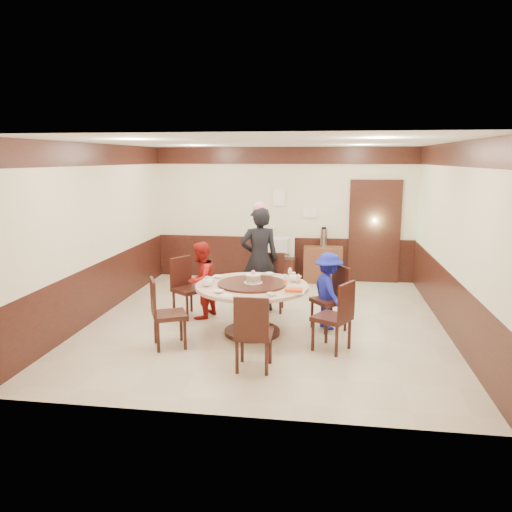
# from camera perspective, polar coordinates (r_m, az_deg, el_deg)

# --- Properties ---
(room) EXTENTS (6.00, 6.04, 2.84)m
(room) POSITION_cam_1_polar(r_m,az_deg,el_deg) (7.77, 1.27, 0.07)
(room) COLOR beige
(room) RESTS_ON ground
(banquet_table) EXTENTS (1.65, 1.65, 0.78)m
(banquet_table) POSITION_cam_1_polar(r_m,az_deg,el_deg) (7.36, -0.45, -4.93)
(banquet_table) COLOR black
(banquet_table) RESTS_ON ground
(chair_0) EXTENTS (0.62, 0.61, 0.97)m
(chair_0) POSITION_cam_1_polar(r_m,az_deg,el_deg) (7.70, 8.46, -6.10)
(chair_0) COLOR black
(chair_0) RESTS_ON ground
(chair_1) EXTENTS (0.44, 0.45, 0.97)m
(chair_1) POSITION_cam_1_polar(r_m,az_deg,el_deg) (8.55, 1.73, -4.23)
(chair_1) COLOR black
(chair_1) RESTS_ON ground
(chair_2) EXTENTS (0.62, 0.62, 0.97)m
(chair_2) POSITION_cam_1_polar(r_m,az_deg,el_deg) (8.30, -7.74, -4.79)
(chair_2) COLOR black
(chair_2) RESTS_ON ground
(chair_3) EXTENTS (0.59, 0.58, 0.97)m
(chair_3) POSITION_cam_1_polar(r_m,az_deg,el_deg) (7.04, -10.02, -7.81)
(chair_3) COLOR black
(chair_3) RESTS_ON ground
(chair_4) EXTENTS (0.44, 0.45, 0.97)m
(chair_4) POSITION_cam_1_polar(r_m,az_deg,el_deg) (6.21, -0.27, -10.22)
(chair_4) COLOR black
(chair_4) RESTS_ON ground
(chair_5) EXTENTS (0.60, 0.60, 0.97)m
(chair_5) POSITION_cam_1_polar(r_m,az_deg,el_deg) (6.88, 8.79, -8.21)
(chair_5) COLOR black
(chair_5) RESTS_ON ground
(person_standing) EXTENTS (0.73, 0.58, 1.77)m
(person_standing) POSITION_cam_1_polar(r_m,az_deg,el_deg) (8.44, 0.39, -0.36)
(person_standing) COLOR black
(person_standing) RESTS_ON ground
(person_red) EXTENTS (0.64, 0.72, 1.25)m
(person_red) POSITION_cam_1_polar(r_m,az_deg,el_deg) (8.13, -6.33, -2.77)
(person_red) COLOR #AB1A16
(person_red) RESTS_ON ground
(person_blue) EXTENTS (0.71, 0.87, 1.18)m
(person_blue) POSITION_cam_1_polar(r_m,az_deg,el_deg) (7.66, 8.29, -3.96)
(person_blue) COLOR #181E9D
(person_blue) RESTS_ON ground
(birthday_cake) EXTENTS (0.27, 0.27, 0.19)m
(birthday_cake) POSITION_cam_1_polar(r_m,az_deg,el_deg) (7.27, -0.32, -2.59)
(birthday_cake) COLOR white
(birthday_cake) RESTS_ON banquet_table
(teapot_left) EXTENTS (0.17, 0.15, 0.13)m
(teapot_left) POSITION_cam_1_polar(r_m,az_deg,el_deg) (7.22, -5.56, -3.02)
(teapot_left) COLOR white
(teapot_left) RESTS_ON banquet_table
(teapot_right) EXTENTS (0.17, 0.15, 0.13)m
(teapot_right) POSITION_cam_1_polar(r_m,az_deg,el_deg) (7.47, 4.28, -2.52)
(teapot_right) COLOR white
(teapot_right) RESTS_ON banquet_table
(bowl_0) EXTENTS (0.15, 0.15, 0.04)m
(bowl_0) POSITION_cam_1_polar(r_m,az_deg,el_deg) (7.72, -4.36, -2.39)
(bowl_0) COLOR white
(bowl_0) RESTS_ON banquet_table
(bowl_1) EXTENTS (0.13, 0.13, 0.04)m
(bowl_1) POSITION_cam_1_polar(r_m,az_deg,el_deg) (6.71, 1.77, -4.41)
(bowl_1) COLOR white
(bowl_1) RESTS_ON banquet_table
(bowl_2) EXTENTS (0.14, 0.14, 0.04)m
(bowl_2) POSITION_cam_1_polar(r_m,az_deg,el_deg) (6.88, -4.30, -4.07)
(bowl_2) COLOR white
(bowl_2) RESTS_ON banquet_table
(bowl_3) EXTENTS (0.14, 0.14, 0.04)m
(bowl_3) POSITION_cam_1_polar(r_m,az_deg,el_deg) (7.10, 4.85, -3.56)
(bowl_3) COLOR white
(bowl_3) RESTS_ON banquet_table
(bowl_4) EXTENTS (0.16, 0.16, 0.04)m
(bowl_4) POSITION_cam_1_polar(r_m,az_deg,el_deg) (7.52, -5.47, -2.77)
(bowl_4) COLOR white
(bowl_4) RESTS_ON banquet_table
(bowl_5) EXTENTS (0.13, 0.13, 0.04)m
(bowl_5) POSITION_cam_1_polar(r_m,az_deg,el_deg) (7.88, 1.51, -2.07)
(bowl_5) COLOR white
(bowl_5) RESTS_ON banquet_table
(saucer_near) EXTENTS (0.18, 0.18, 0.01)m
(saucer_near) POSITION_cam_1_polar(r_m,az_deg,el_deg) (6.72, -3.40, -4.53)
(saucer_near) COLOR white
(saucer_near) RESTS_ON banquet_table
(saucer_far) EXTENTS (0.18, 0.18, 0.01)m
(saucer_far) POSITION_cam_1_polar(r_m,az_deg,el_deg) (7.73, 3.41, -2.45)
(saucer_far) COLOR white
(saucer_far) RESTS_ON banquet_table
(shrimp_platter) EXTENTS (0.30, 0.20, 0.06)m
(shrimp_platter) POSITION_cam_1_polar(r_m,az_deg,el_deg) (6.87, 4.32, -4.01)
(shrimp_platter) COLOR white
(shrimp_platter) RESTS_ON banquet_table
(bottle_0) EXTENTS (0.06, 0.06, 0.16)m
(bottle_0) POSITION_cam_1_polar(r_m,az_deg,el_deg) (7.20, 3.38, -2.86)
(bottle_0) COLOR white
(bottle_0) RESTS_ON banquet_table
(bottle_1) EXTENTS (0.06, 0.06, 0.16)m
(bottle_1) POSITION_cam_1_polar(r_m,az_deg,el_deg) (7.21, 4.86, -2.86)
(bottle_1) COLOR white
(bottle_1) RESTS_ON banquet_table
(bottle_2) EXTENTS (0.06, 0.06, 0.16)m
(bottle_2) POSITION_cam_1_polar(r_m,az_deg,el_deg) (7.63, 3.90, -2.06)
(bottle_2) COLOR white
(bottle_2) RESTS_ON banquet_table
(tv_stand) EXTENTS (0.85, 0.45, 0.50)m
(tv_stand) POSITION_cam_1_polar(r_m,az_deg,el_deg) (10.62, 2.19, -1.50)
(tv_stand) COLOR black
(tv_stand) RESTS_ON ground
(television) EXTENTS (0.83, 0.20, 0.47)m
(television) POSITION_cam_1_polar(r_m,az_deg,el_deg) (10.52, 2.21, 1.09)
(television) COLOR gray
(television) RESTS_ON tv_stand
(side_cabinet) EXTENTS (0.80, 0.40, 0.75)m
(side_cabinet) POSITION_cam_1_polar(r_m,az_deg,el_deg) (10.57, 7.65, -0.96)
(side_cabinet) COLOR brown
(side_cabinet) RESTS_ON ground
(thermos) EXTENTS (0.15, 0.15, 0.38)m
(thermos) POSITION_cam_1_polar(r_m,az_deg,el_deg) (10.46, 7.75, 2.06)
(thermos) COLOR silver
(thermos) RESTS_ON side_cabinet
(notice_left) EXTENTS (0.25, 0.00, 0.35)m
(notice_left) POSITION_cam_1_polar(r_m,az_deg,el_deg) (10.59, 2.63, 6.67)
(notice_left) COLOR white
(notice_left) RESTS_ON room
(notice_right) EXTENTS (0.30, 0.00, 0.22)m
(notice_right) POSITION_cam_1_polar(r_m,az_deg,el_deg) (10.58, 6.14, 4.98)
(notice_right) COLOR white
(notice_right) RESTS_ON room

